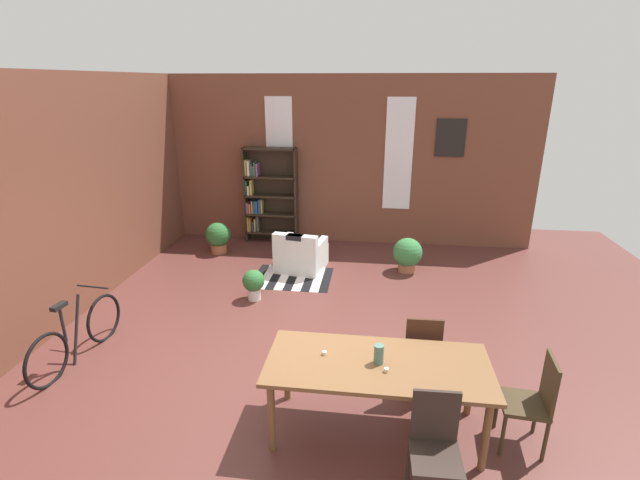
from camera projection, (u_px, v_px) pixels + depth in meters
ground_plane at (303, 364)px, 5.52m from camera, size 11.80×11.80×0.00m
back_wall_brick at (338, 161)px, 9.25m from camera, size 7.89×0.12×3.40m
left_wall_brick at (10, 220)px, 5.37m from camera, size 0.12×10.08×3.40m
window_pane_0 at (280, 152)px, 9.27m from camera, size 0.55×0.02×2.21m
window_pane_1 at (399, 155)px, 8.98m from camera, size 0.55×0.02×2.21m
dining_table at (378, 370)px, 4.24m from camera, size 2.09×0.91×0.78m
vase_on_table at (379, 354)px, 4.18m from camera, size 0.09×0.09×0.19m
tealight_candle_0 at (386, 370)px, 4.08m from camera, size 0.04×0.04×0.04m
tealight_candle_1 at (324, 353)px, 4.34m from camera, size 0.04×0.04×0.03m
dining_chair_far_right at (421, 350)px, 4.89m from camera, size 0.41×0.41×0.95m
dining_chair_head_right at (533, 399)px, 4.13m from camera, size 0.43×0.43×0.95m
dining_chair_near_right at (435, 445)px, 3.61m from camera, size 0.41×0.41×0.95m
bookshelf_tall at (267, 195)px, 9.44m from camera, size 1.11×0.29×1.99m
armchair_white at (301, 255)px, 8.19m from camera, size 0.92×0.92×0.75m
bicycle_second at (77, 336)px, 5.51m from camera, size 0.44×1.62×0.87m
potted_plant_by_shelf at (218, 236)px, 8.98m from camera, size 0.49×0.49×0.62m
potted_plant_corner at (254, 283)px, 7.05m from camera, size 0.35×0.35×0.49m
potted_plant_window at (408, 254)px, 8.08m from camera, size 0.52×0.52×0.62m
striped_rug at (292, 278)px, 7.91m from camera, size 1.35×1.04×0.01m
framed_picture at (451, 138)px, 8.75m from camera, size 0.56×0.03×0.72m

